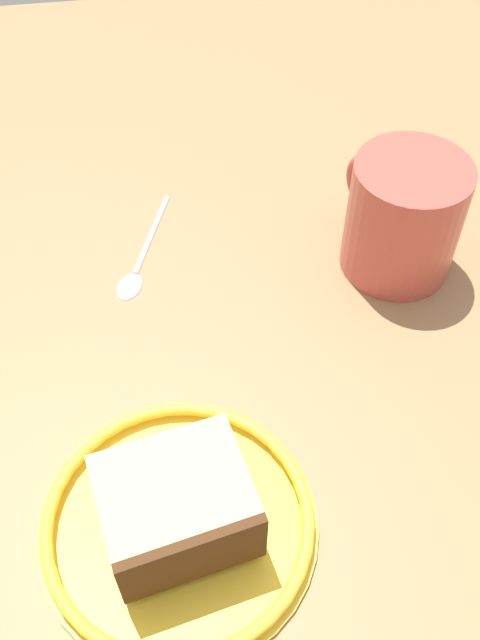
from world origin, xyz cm
name	(u,v)px	position (x,y,z in cm)	size (l,w,h in cm)	color
ground_plane	(308,450)	(0.00, 0.00, -1.29)	(130.24, 130.24, 2.57)	#936D47
small_plate	(178,522)	(-9.59, -4.97, 0.73)	(17.90, 17.90, 1.49)	yellow
cake_slice	(177,508)	(-9.54, -5.23, 3.43)	(10.13, 9.06, 5.51)	#472814
tea_mug	(403,216)	(10.52, 15.98, 5.12)	(9.13, 11.50, 10.05)	#BF4C3F
teaspoon	(137,266)	(-10.93, 18.27, 0.35)	(5.68, 12.42, 0.80)	silver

